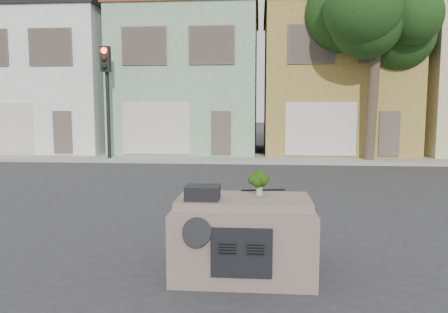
# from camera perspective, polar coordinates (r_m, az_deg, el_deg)

# --- Properties ---
(ground_plane) EXTENTS (120.00, 120.00, 0.00)m
(ground_plane) POSITION_cam_1_polar(r_m,az_deg,el_deg) (9.71, 3.26, -8.01)
(ground_plane) COLOR #303033
(ground_plane) RESTS_ON ground
(sidewalk) EXTENTS (40.00, 3.00, 0.15)m
(sidewalk) POSITION_cam_1_polar(r_m,az_deg,el_deg) (20.04, 4.01, -0.28)
(sidewalk) COLOR gray
(sidewalk) RESTS_ON ground
(townhouse_white) EXTENTS (7.20, 8.20, 7.55)m
(townhouse_white) POSITION_cam_1_polar(r_m,az_deg,el_deg) (26.43, -20.72, 8.99)
(townhouse_white) COLOR white
(townhouse_white) RESTS_ON ground
(townhouse_mint) EXTENTS (7.20, 8.20, 7.55)m
(townhouse_mint) POSITION_cam_1_polar(r_m,az_deg,el_deg) (24.22, -4.24, 9.65)
(townhouse_mint) COLOR #85B189
(townhouse_mint) RESTS_ON ground
(townhouse_tan) EXTENTS (7.20, 8.20, 7.55)m
(townhouse_tan) POSITION_cam_1_polar(r_m,az_deg,el_deg) (24.23, 13.82, 9.48)
(townhouse_tan) COLOR olive
(townhouse_tan) RESTS_ON ground
(traffic_signal) EXTENTS (0.40, 0.40, 5.10)m
(traffic_signal) POSITION_cam_1_polar(r_m,az_deg,el_deg) (20.06, -15.01, 6.61)
(traffic_signal) COLOR black
(traffic_signal) RESTS_ON ground
(tree_near) EXTENTS (4.40, 4.00, 8.50)m
(tree_near) POSITION_cam_1_polar(r_m,az_deg,el_deg) (19.87, 18.95, 11.40)
(tree_near) COLOR #1A3A13
(tree_near) RESTS_ON ground
(car_dashboard) EXTENTS (2.00, 1.80, 1.12)m
(car_dashboard) POSITION_cam_1_polar(r_m,az_deg,el_deg) (6.67, 2.65, -9.79)
(car_dashboard) COLOR #75645B
(car_dashboard) RESTS_ON ground
(instrument_hump) EXTENTS (0.48, 0.38, 0.20)m
(instrument_hump) POSITION_cam_1_polar(r_m,az_deg,el_deg) (6.22, -2.80, -4.73)
(instrument_hump) COLOR black
(instrument_hump) RESTS_ON car_dashboard
(wiper_arm) EXTENTS (0.69, 0.15, 0.02)m
(wiper_arm) POSITION_cam_1_polar(r_m,az_deg,el_deg) (6.90, 5.11, -4.38)
(wiper_arm) COLOR black
(wiper_arm) RESTS_ON car_dashboard
(broccoli) EXTENTS (0.38, 0.38, 0.38)m
(broccoli) POSITION_cam_1_polar(r_m,az_deg,el_deg) (6.52, 4.63, -3.42)
(broccoli) COLOR #173108
(broccoli) RESTS_ON car_dashboard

